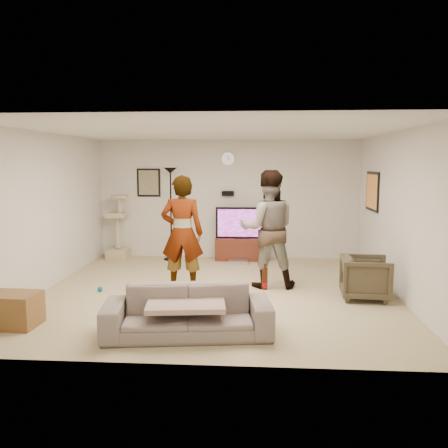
# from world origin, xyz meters

# --- Properties ---
(floor) EXTENTS (5.50, 5.50, 0.02)m
(floor) POSITION_xyz_m (0.00, 0.00, -0.01)
(floor) COLOR tan
(floor) RESTS_ON ground
(ceiling) EXTENTS (5.50, 5.50, 0.02)m
(ceiling) POSITION_xyz_m (0.00, 0.00, 2.51)
(ceiling) COLOR silver
(ceiling) RESTS_ON wall_back
(wall_back) EXTENTS (5.50, 0.04, 2.50)m
(wall_back) POSITION_xyz_m (0.00, 2.75, 1.25)
(wall_back) COLOR beige
(wall_back) RESTS_ON floor
(wall_front) EXTENTS (5.50, 0.04, 2.50)m
(wall_front) POSITION_xyz_m (0.00, -2.75, 1.25)
(wall_front) COLOR beige
(wall_front) RESTS_ON floor
(wall_left) EXTENTS (0.04, 5.50, 2.50)m
(wall_left) POSITION_xyz_m (-2.75, 0.00, 1.25)
(wall_left) COLOR beige
(wall_left) RESTS_ON floor
(wall_right) EXTENTS (0.04, 5.50, 2.50)m
(wall_right) POSITION_xyz_m (2.75, 0.00, 1.25)
(wall_right) COLOR beige
(wall_right) RESTS_ON floor
(wall_clock) EXTENTS (0.26, 0.04, 0.26)m
(wall_clock) POSITION_xyz_m (0.00, 2.72, 2.10)
(wall_clock) COLOR white
(wall_clock) RESTS_ON wall_back
(wall_speaker) EXTENTS (0.25, 0.10, 0.10)m
(wall_speaker) POSITION_xyz_m (0.00, 2.69, 1.38)
(wall_speaker) COLOR black
(wall_speaker) RESTS_ON wall_back
(picture_back) EXTENTS (0.42, 0.03, 0.52)m
(picture_back) POSITION_xyz_m (-1.70, 2.73, 1.60)
(picture_back) COLOR #746C55
(picture_back) RESTS_ON wall_back
(picture_right) EXTENTS (0.03, 0.78, 0.62)m
(picture_right) POSITION_xyz_m (2.73, 1.60, 1.50)
(picture_right) COLOR #FF9443
(picture_right) RESTS_ON wall_right
(tv_stand) EXTENTS (1.10, 0.45, 0.46)m
(tv_stand) POSITION_xyz_m (0.31, 2.50, 0.23)
(tv_stand) COLOR #461D13
(tv_stand) RESTS_ON floor
(console_box) EXTENTS (0.40, 0.30, 0.07)m
(console_box) POSITION_xyz_m (0.26, 2.11, 0.04)
(console_box) COLOR #B4B4BF
(console_box) RESTS_ON floor
(tv) EXTENTS (1.09, 0.08, 0.65)m
(tv) POSITION_xyz_m (0.31, 2.50, 0.78)
(tv) COLOR black
(tv) RESTS_ON tv_stand
(tv_screen) EXTENTS (1.00, 0.01, 0.57)m
(tv_screen) POSITION_xyz_m (0.31, 2.46, 0.78)
(tv_screen) COLOR #7E3FDF
(tv_screen) RESTS_ON tv
(floor_lamp) EXTENTS (0.32, 0.32, 1.92)m
(floor_lamp) POSITION_xyz_m (-1.17, 2.40, 0.96)
(floor_lamp) COLOR black
(floor_lamp) RESTS_ON floor
(cat_tree) EXTENTS (0.44, 0.44, 1.36)m
(cat_tree) POSITION_xyz_m (-2.34, 2.50, 0.68)
(cat_tree) COLOR tan
(cat_tree) RESTS_ON floor
(person_left) EXTENTS (0.69, 0.46, 1.83)m
(person_left) POSITION_xyz_m (-0.56, 0.05, 0.92)
(person_left) COLOR gray
(person_left) RESTS_ON floor
(person_right) EXTENTS (0.97, 0.78, 1.91)m
(person_right) POSITION_xyz_m (0.80, 0.36, 0.95)
(person_right) COLOR navy
(person_right) RESTS_ON floor
(sofa) EXTENTS (2.04, 1.02, 0.57)m
(sofa) POSITION_xyz_m (-0.18, -1.93, 0.29)
(sofa) COLOR #6E615D
(sofa) RESTS_ON floor
(throw_blanket) EXTENTS (0.98, 0.80, 0.06)m
(throw_blanket) POSITION_xyz_m (-0.20, -1.93, 0.39)
(throw_blanket) COLOR tan
(throw_blanket) RESTS_ON sofa
(beer_bottle) EXTENTS (0.06, 0.06, 0.25)m
(beer_bottle) POSITION_xyz_m (0.72, -1.93, 0.70)
(beer_bottle) COLOR #451B07
(beer_bottle) RESTS_ON sofa
(armchair) EXTENTS (0.76, 0.74, 0.64)m
(armchair) POSITION_xyz_m (2.24, -0.25, 0.32)
(armchair) COLOR #3C3526
(armchair) RESTS_ON floor
(side_table) EXTENTS (0.64, 0.49, 0.42)m
(side_table) POSITION_xyz_m (-2.40, -1.77, 0.21)
(side_table) COLOR brown
(side_table) RESTS_ON floor
(toy_ball) EXTENTS (0.08, 0.08, 0.08)m
(toy_ball) POSITION_xyz_m (-1.84, -0.15, 0.04)
(toy_ball) COLOR #005C81
(toy_ball) RESTS_ON floor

